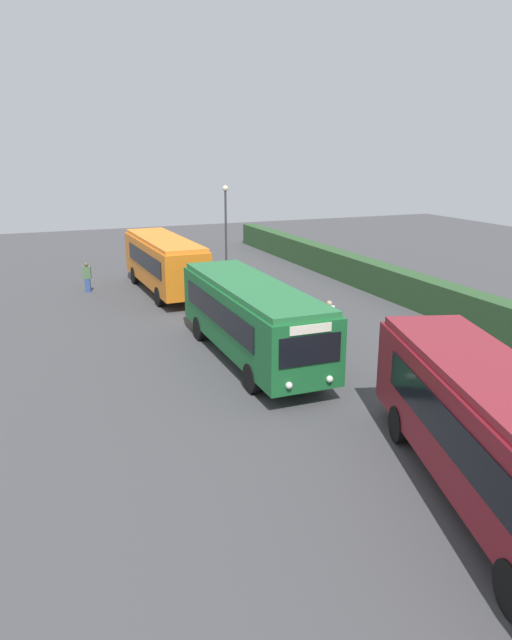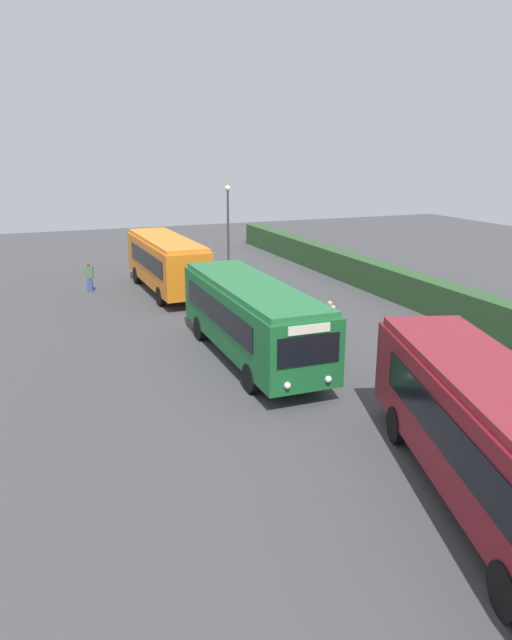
{
  "view_description": "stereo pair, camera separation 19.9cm",
  "coord_description": "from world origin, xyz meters",
  "views": [
    {
      "loc": [
        21.02,
        -7.94,
        7.74
      ],
      "look_at": [
        0.86,
        0.26,
        1.43
      ],
      "focal_mm": 33.13,
      "sensor_mm": 36.0,
      "label": 1
    },
    {
      "loc": [
        21.1,
        -7.76,
        7.74
      ],
      "look_at": [
        0.86,
        0.26,
        1.43
      ],
      "focal_mm": 33.13,
      "sensor_mm": 36.0,
      "label": 2
    }
  ],
  "objects": [
    {
      "name": "hedge_row",
      "position": [
        0.0,
        10.54,
        0.82
      ],
      "size": [
        51.94,
        1.11,
        1.63
      ],
      "primitive_type": "cube",
      "color": "#2D502B",
      "rests_on": "ground_plane"
    },
    {
      "name": "bus_green",
      "position": [
        1.21,
        -0.08,
        1.73
      ],
      "size": [
        9.92,
        2.64,
        2.98
      ],
      "rotation": [
        0.0,
        0.0,
        -0.01
      ],
      "color": "#19602D",
      "rests_on": "ground_plane"
    },
    {
      "name": "bus_maroon",
      "position": [
        12.21,
        1.33,
        1.78
      ],
      "size": [
        10.46,
        5.39,
        3.07
      ],
      "rotation": [
        0.0,
        0.0,
        2.84
      ],
      "color": "maroon",
      "rests_on": "ground_plane"
    },
    {
      "name": "bus_orange",
      "position": [
        -10.85,
        -0.48,
        1.77
      ],
      "size": [
        9.45,
        2.65,
        3.06
      ],
      "rotation": [
        0.0,
        0.0,
        3.17
      ],
      "color": "orange",
      "rests_on": "ground_plane"
    },
    {
      "name": "lamppost",
      "position": [
        -14.61,
        4.47,
        3.48
      ],
      "size": [
        0.36,
        0.36,
        5.57
      ],
      "color": "#38383D",
      "rests_on": "ground_plane"
    },
    {
      "name": "person_right",
      "position": [
        0.57,
        3.61,
        0.95
      ],
      "size": [
        0.45,
        0.53,
        1.8
      ],
      "rotation": [
        0.0,
        0.0,
        2.62
      ],
      "color": "#334C8C",
      "rests_on": "ground_plane"
    },
    {
      "name": "person_left",
      "position": [
        -13.49,
        2.08,
        0.96
      ],
      "size": [
        0.48,
        0.48,
        1.82
      ],
      "rotation": [
        0.0,
        0.0,
        3.93
      ],
      "color": "olive",
      "rests_on": "ground_plane"
    },
    {
      "name": "person_center",
      "position": [
        -12.53,
        -4.51,
        0.87
      ],
      "size": [
        0.37,
        0.5,
        1.67
      ],
      "rotation": [
        0.0,
        0.0,
        2.87
      ],
      "color": "#334C8C",
      "rests_on": "ground_plane"
    },
    {
      "name": "ground_plane",
      "position": [
        0.0,
        0.0,
        0.0
      ],
      "size": [
        79.88,
        79.88,
        0.0
      ],
      "primitive_type": "plane",
      "color": "#424244"
    }
  ]
}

